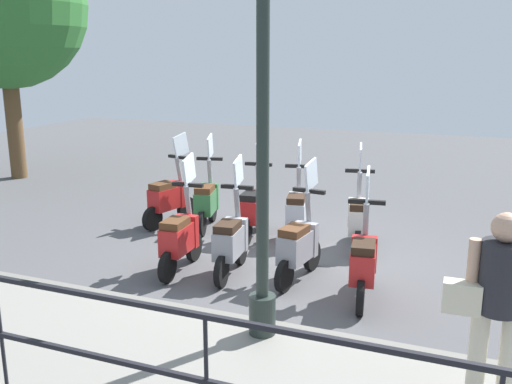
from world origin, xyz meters
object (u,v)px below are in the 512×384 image
object	(u,v)px
lamp_post_near	(263,135)
scooter_far_2	(254,208)
tree_large	(2,5)
scooter_near_2	(231,240)
scooter_far_1	(297,211)
scooter_near_0	(363,261)
pedestrian_with_bag	(496,298)
scooter_near_1	(299,245)
scooter_far_4	(169,197)
scooter_far_3	(207,200)
scooter_far_0	(358,217)
scooter_near_3	(180,237)

from	to	relation	value
lamp_post_near	scooter_far_2	world-z (taller)	lamp_post_near
tree_large	scooter_near_2	world-z (taller)	tree_large
scooter_near_2	scooter_far_1	size ratio (longest dim) A/B	1.00
scooter_near_0	scooter_far_2	distance (m)	2.69
scooter_near_2	scooter_far_1	world-z (taller)	same
tree_large	scooter_near_0	bearing A→B (deg)	-113.42
pedestrian_with_bag	scooter_far_1	size ratio (longest dim) A/B	1.03
pedestrian_with_bag	scooter_far_1	xyz separation A→B (m)	(3.79, 2.75, -0.60)
scooter_near_1	scooter_near_2	bearing A→B (deg)	107.31
scooter_near_1	scooter_far_4	distance (m)	3.17
scooter_near_0	scooter_far_3	size ratio (longest dim) A/B	1.00
pedestrian_with_bag	scooter_near_2	bearing A→B (deg)	54.03
scooter_near_2	scooter_far_1	distance (m)	1.70
tree_large	scooter_near_2	bearing A→B (deg)	-117.48
scooter_near_1	tree_large	bearing A→B (deg)	73.87
scooter_near_0	scooter_far_1	distance (m)	2.28
pedestrian_with_bag	scooter_far_4	xyz separation A→B (m)	(3.80, 5.01, -0.60)
scooter_far_1	scooter_far_0	bearing A→B (deg)	-103.36
scooter_near_2	scooter_far_2	xyz separation A→B (m)	(1.58, 0.32, 0.00)
scooter_far_4	scooter_far_0	bearing A→B (deg)	-77.27
scooter_far_3	scooter_far_2	bearing A→B (deg)	-113.40
scooter_near_0	scooter_near_1	xyz separation A→B (m)	(0.29, 0.88, 0.00)
scooter_far_1	scooter_near_2	bearing A→B (deg)	155.19
scooter_near_2	scooter_near_3	xyz separation A→B (m)	(-0.12, 0.68, 0.00)
scooter_near_2	pedestrian_with_bag	bearing A→B (deg)	-130.50
pedestrian_with_bag	scooter_near_1	xyz separation A→B (m)	(2.27, 2.24, -0.60)
pedestrian_with_bag	scooter_far_1	bearing A→B (deg)	34.29
tree_large	scooter_near_1	size ratio (longest dim) A/B	3.71
scooter_near_0	pedestrian_with_bag	bearing A→B (deg)	-154.11
pedestrian_with_bag	tree_large	bearing A→B (deg)	58.69
scooter_far_2	scooter_far_3	size ratio (longest dim) A/B	1.00
lamp_post_near	scooter_near_2	bearing A→B (deg)	33.11
scooter_far_3	scooter_near_1	bearing A→B (deg)	-141.14
scooter_far_4	scooter_near_2	bearing A→B (deg)	-118.18
scooter_far_1	scooter_far_4	size ratio (longest dim) A/B	1.00
scooter_far_1	scooter_far_2	size ratio (longest dim) A/B	1.00
scooter_near_2	scooter_far_3	distance (m)	2.11
scooter_near_0	scooter_far_0	world-z (taller)	same
tree_large	scooter_far_3	distance (m)	7.07
pedestrian_with_bag	scooter_near_0	distance (m)	2.48
scooter_far_1	scooter_near_3	bearing A→B (deg)	137.15
scooter_far_0	scooter_far_2	size ratio (longest dim) A/B	1.00
scooter_near_0	lamp_post_near	bearing A→B (deg)	146.13
scooter_far_0	scooter_far_2	distance (m)	1.64
scooter_near_1	scooter_far_2	distance (m)	1.86
scooter_near_2	tree_large	bearing A→B (deg)	56.35
scooter_near_0	scooter_far_0	bearing A→B (deg)	5.03
scooter_near_2	scooter_far_2	size ratio (longest dim) A/B	1.00
scooter_far_0	scooter_far_4	world-z (taller)	same
scooter_near_1	scooter_far_4	xyz separation A→B (m)	(1.53, 2.78, 0.00)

